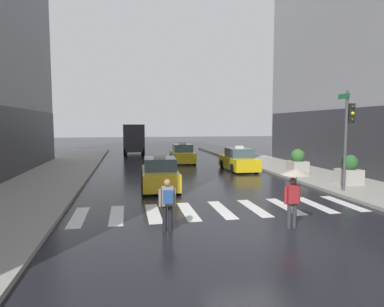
# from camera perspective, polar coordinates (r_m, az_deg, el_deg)

# --- Properties ---
(ground_plane) EXTENTS (160.00, 160.00, 0.00)m
(ground_plane) POSITION_cam_1_polar(r_m,az_deg,el_deg) (10.47, 9.97, -13.69)
(ground_plane) COLOR black
(crosswalk_markings) EXTENTS (11.30, 2.80, 0.01)m
(crosswalk_markings) POSITION_cam_1_polar(r_m,az_deg,el_deg) (13.19, 5.20, -9.66)
(crosswalk_markings) COLOR silver
(crosswalk_markings) RESTS_ON ground
(traffic_light_pole) EXTENTS (0.44, 0.84, 4.80)m
(traffic_light_pole) POSITION_cam_1_polar(r_m,az_deg,el_deg) (17.44, 25.46, 4.26)
(traffic_light_pole) COLOR #47474C
(traffic_light_pole) RESTS_ON curb_right
(taxi_lead) EXTENTS (2.07, 4.60, 1.80)m
(taxi_lead) POSITION_cam_1_polar(r_m,az_deg,el_deg) (17.45, -5.63, -3.62)
(taxi_lead) COLOR gold
(taxi_lead) RESTS_ON ground
(taxi_second) EXTENTS (1.97, 4.56, 1.80)m
(taxi_second) POSITION_cam_1_polar(r_m,az_deg,el_deg) (24.29, 8.10, -1.19)
(taxi_second) COLOR yellow
(taxi_second) RESTS_ON ground
(taxi_third) EXTENTS (2.04, 4.59, 1.80)m
(taxi_third) POSITION_cam_1_polar(r_m,az_deg,el_deg) (28.95, -1.70, -0.14)
(taxi_third) COLOR yellow
(taxi_third) RESTS_ON ground
(box_truck) EXTENTS (2.38, 7.58, 3.35)m
(box_truck) POSITION_cam_1_polar(r_m,az_deg,el_deg) (37.86, -10.04, 2.72)
(box_truck) COLOR #2D2D2D
(box_truck) RESTS_ON ground
(pedestrian_with_umbrella) EXTENTS (0.96, 0.96, 1.94)m
(pedestrian_with_umbrella) POSITION_cam_1_polar(r_m,az_deg,el_deg) (11.09, 17.45, -4.70)
(pedestrian_with_umbrella) COLOR #333338
(pedestrian_with_umbrella) RESTS_ON ground
(pedestrian_with_backpack) EXTENTS (0.55, 0.43, 1.65)m
(pedestrian_with_backpack) POSITION_cam_1_polar(r_m,az_deg,el_deg) (10.37, -4.27, -8.22)
(pedestrian_with_backpack) COLOR black
(pedestrian_with_backpack) RESTS_ON ground
(planter_near_corner) EXTENTS (1.10, 1.10, 1.60)m
(planter_near_corner) POSITION_cam_1_polar(r_m,az_deg,el_deg) (19.61, 25.60, -2.70)
(planter_near_corner) COLOR #A8A399
(planter_near_corner) RESTS_ON curb_right
(planter_mid_block) EXTENTS (1.10, 1.10, 1.60)m
(planter_mid_block) POSITION_cam_1_polar(r_m,az_deg,el_deg) (22.66, 17.87, -1.46)
(planter_mid_block) COLOR #A8A399
(planter_mid_block) RESTS_ON curb_right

